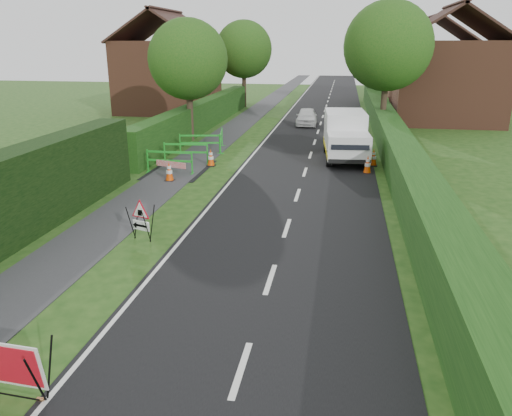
{
  "coord_description": "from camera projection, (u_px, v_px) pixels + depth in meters",
  "views": [
    {
      "loc": [
        3.99,
        -9.6,
        5.35
      ],
      "look_at": [
        1.68,
        3.77,
        0.85
      ],
      "focal_mm": 35.0,
      "sensor_mm": 36.0,
      "label": 1
    }
  ],
  "objects": [
    {
      "name": "tree_ne",
      "position": [
        388.0,
        46.0,
        29.22
      ],
      "size": [
        5.2,
        5.2,
        7.79
      ],
      "color": "#2D2116",
      "rests_on": "ground"
    },
    {
      "name": "footpath",
      "position": [
        264.0,
        106.0,
        44.52
      ],
      "size": [
        2.0,
        90.0,
        0.02
      ],
      "primitive_type": "cube",
      "color": "#2D2D30",
      "rests_on": "ground"
    },
    {
      "name": "house_east_a",
      "position": [
        446.0,
        80.0,
        34.8
      ],
      "size": [
        7.5,
        7.4,
        7.88
      ],
      "color": "brown",
      "rests_on": "ground"
    },
    {
      "name": "ped_barrier_0",
      "position": [
        169.0,
        159.0,
        21.35
      ],
      "size": [
        2.07,
        0.38,
        1.0
      ],
      "rotation": [
        0.0,
        0.0,
        -0.02
      ],
      "color": "green",
      "rests_on": "ground"
    },
    {
      "name": "litter_can",
      "position": [
        41.0,
        401.0,
        7.83
      ],
      "size": [
        0.12,
        0.07,
        0.07
      ],
      "primitive_type": "cylinder",
      "rotation": [
        0.0,
        1.57,
        0.0
      ],
      "color": "#BF7F4C",
      "rests_on": "ground"
    },
    {
      "name": "house_west",
      "position": [
        169.0,
        75.0,
        40.07
      ],
      "size": [
        7.5,
        7.4,
        7.88
      ],
      "color": "brown",
      "rests_on": "ground"
    },
    {
      "name": "traffic_cone_3",
      "position": [
        169.0,
        171.0,
        20.22
      ],
      "size": [
        0.38,
        0.38,
        0.79
      ],
      "color": "black",
      "rests_on": "ground"
    },
    {
      "name": "traffic_cone_0",
      "position": [
        368.0,
        164.0,
        21.4
      ],
      "size": [
        0.38,
        0.38,
        0.79
      ],
      "color": "black",
      "rests_on": "ground"
    },
    {
      "name": "hatchback_car",
      "position": [
        307.0,
        117.0,
        33.95
      ],
      "size": [
        1.47,
        3.43,
        1.16
      ],
      "primitive_type": "imported",
      "rotation": [
        0.0,
        0.0,
        0.03
      ],
      "color": "silver",
      "rests_on": "ground"
    },
    {
      "name": "hedge_west_far",
      "position": [
        203.0,
        129.0,
        32.69
      ],
      "size": [
        1.0,
        24.0,
        1.8
      ],
      "primitive_type": "cube",
      "color": "#14380F",
      "rests_on": "ground"
    },
    {
      "name": "ground",
      "position": [
        155.0,
        291.0,
        11.3
      ],
      "size": [
        120.0,
        120.0,
        0.0
      ],
      "primitive_type": "plane",
      "color": "#1C4212",
      "rests_on": "ground"
    },
    {
      "name": "ped_barrier_3",
      "position": [
        221.0,
        138.0,
        26.06
      ],
      "size": [
        0.74,
        2.09,
        1.0
      ],
      "rotation": [
        0.0,
        0.0,
        1.76
      ],
      "color": "green",
      "rests_on": "ground"
    },
    {
      "name": "triangle_sign",
      "position": [
        140.0,
        217.0,
        13.96
      ],
      "size": [
        0.88,
        0.88,
        1.03
      ],
      "rotation": [
        0.0,
        0.0,
        -0.31
      ],
      "color": "black",
      "rests_on": "ground"
    },
    {
      "name": "red_rect_sign",
      "position": [
        10.0,
        366.0,
        7.77
      ],
      "size": [
        1.19,
        0.76,
        0.98
      ],
      "rotation": [
        0.0,
        0.0,
        -0.06
      ],
      "color": "black",
      "rests_on": "ground"
    },
    {
      "name": "traffic_cone_4",
      "position": [
        211.0,
        157.0,
        22.69
      ],
      "size": [
        0.38,
        0.38,
        0.79
      ],
      "color": "black",
      "rests_on": "ground"
    },
    {
      "name": "traffic_cone_2",
      "position": [
        357.0,
        149.0,
        24.48
      ],
      "size": [
        0.38,
        0.38,
        0.79
      ],
      "color": "black",
      "rests_on": "ground"
    },
    {
      "name": "traffic_cone_1",
      "position": [
        373.0,
        157.0,
        22.73
      ],
      "size": [
        0.38,
        0.38,
        0.79
      ],
      "color": "black",
      "rests_on": "ground"
    },
    {
      "name": "tree_fw",
      "position": [
        244.0,
        49.0,
        42.33
      ],
      "size": [
        4.8,
        4.8,
        7.24
      ],
      "color": "#2D2116",
      "rests_on": "ground"
    },
    {
      "name": "ped_barrier_1",
      "position": [
        186.0,
        150.0,
        23.0
      ],
      "size": [
        2.09,
        0.57,
        1.0
      ],
      "rotation": [
        0.0,
        0.0,
        0.11
      ],
      "color": "green",
      "rests_on": "ground"
    },
    {
      "name": "works_van",
      "position": [
        346.0,
        135.0,
        23.87
      ],
      "size": [
        2.27,
        4.95,
        2.2
      ],
      "rotation": [
        0.0,
        0.0,
        0.08
      ],
      "color": "silver",
      "rests_on": "ground"
    },
    {
      "name": "road_surface",
      "position": [
        326.0,
        107.0,
        43.63
      ],
      "size": [
        6.0,
        90.0,
        0.02
      ],
      "primitive_type": "cube",
      "color": "black",
      "rests_on": "ground"
    },
    {
      "name": "ped_barrier_2",
      "position": [
        200.0,
        141.0,
        25.15
      ],
      "size": [
        2.09,
        0.71,
        1.0
      ],
      "rotation": [
        0.0,
        0.0,
        0.18
      ],
      "color": "green",
      "rests_on": "ground"
    },
    {
      "name": "hedge_east",
      "position": [
        391.0,
        154.0,
        25.22
      ],
      "size": [
        1.2,
        50.0,
        1.5
      ],
      "primitive_type": "cube",
      "color": "#14380F",
      "rests_on": "ground"
    },
    {
      "name": "tree_fe",
      "position": [
        373.0,
        56.0,
        44.48
      ],
      "size": [
        4.2,
        4.2,
        6.33
      ],
      "color": "#2D2116",
      "rests_on": "ground"
    },
    {
      "name": "house_east_b",
      "position": [
        430.0,
        70.0,
        47.74
      ],
      "size": [
        7.5,
        7.4,
        7.88
      ],
      "color": "brown",
      "rests_on": "ground"
    },
    {
      "name": "redwhite_plank",
      "position": [
        171.0,
        175.0,
        21.3
      ],
      "size": [
        1.45,
        0.48,
        0.25
      ],
      "primitive_type": "cube",
      "rotation": [
        0.0,
        0.0,
        -0.3
      ],
      "color": "red",
      "rests_on": "ground"
    },
    {
      "name": "tree_nw",
      "position": [
        188.0,
        59.0,
        27.47
      ],
      "size": [
        4.4,
        4.4,
        6.7
      ],
      "color": "#2D2116",
      "rests_on": "ground"
    }
  ]
}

